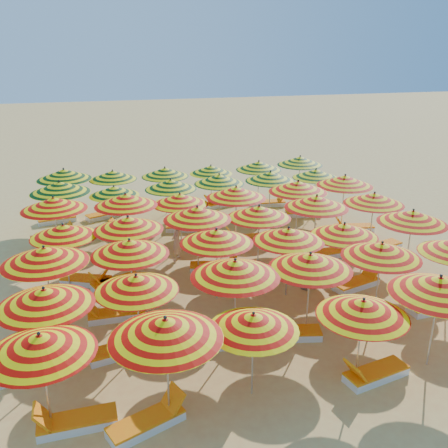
{
  "coord_description": "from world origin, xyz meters",
  "views": [
    {
      "loc": [
        -4.57,
        -16.34,
        7.94
      ],
      "look_at": [
        0.0,
        0.5,
        1.6
      ],
      "focal_mm": 40.0,
      "sensor_mm": 36.0,
      "label": 1
    }
  ],
  "objects_px": {
    "umbrella_27": "(236,192)",
    "lounger_25": "(105,215)",
    "umbrella_33": "(219,179)",
    "lounger_4": "(34,367)",
    "lounger_14": "(326,253)",
    "lounger_21": "(186,227)",
    "umbrella_23": "(374,199)",
    "lounger_1": "(148,422)",
    "umbrella_18": "(63,231)",
    "lounger_8": "(433,307)",
    "umbrella_15": "(289,235)",
    "umbrella_37": "(113,175)",
    "lounger_20": "(129,230)",
    "lounger_10": "(357,283)",
    "umbrella_0": "(40,344)",
    "umbrella_9": "(310,262)",
    "umbrella_10": "(382,250)",
    "umbrella_20": "(197,213)",
    "umbrella_34": "(270,176)",
    "lounger_12": "(115,283)",
    "umbrella_13": "(130,247)",
    "umbrella_25": "(126,200)",
    "lounger_24": "(58,219)",
    "umbrella_39": "(211,170)",
    "umbrella_22": "(317,202)",
    "lounger_18": "(353,228)",
    "umbrella_21": "(259,212)",
    "umbrella_28": "(298,187)",
    "lounger_9": "(115,314)",
    "umbrella_7": "(136,283)",
    "umbrella_24": "(54,204)",
    "umbrella_8": "(235,269)",
    "umbrella_40": "(259,166)",
    "umbrella_30": "(60,187)",
    "umbrella_14": "(216,236)",
    "umbrella_6": "(45,298)",
    "lounger_22": "(257,218)",
    "umbrella_1": "(166,329)",
    "lounger_13": "(214,267)",
    "lounger_15": "(381,247)",
    "lounger_11": "(87,280)",
    "lounger_2": "(375,374)",
    "umbrella_36": "(64,174)",
    "lounger_27": "(269,203)",
    "umbrella_29": "(345,181)",
    "umbrella_31": "(114,191)",
    "umbrella_19": "(128,224)",
    "lounger_16": "(47,256)",
    "umbrella_12": "(45,255)",
    "umbrella_35": "(316,174)",
    "lounger_0": "(75,422)",
    "lounger_7": "(289,333)",
    "lounger_6": "(215,341)"
  },
  "relations": [
    {
      "from": "umbrella_8",
      "to": "lounger_25",
      "type": "relative_size",
      "value": 1.51
    },
    {
      "from": "umbrella_34",
      "to": "lounger_12",
      "type": "distance_m",
      "value": 9.25
    },
    {
      "from": "umbrella_0",
      "to": "umbrella_33",
      "type": "xyz_separation_m",
      "value": [
        6.88,
        11.79,
        -0.01
      ]
    },
    {
      "from": "umbrella_7",
      "to": "umbrella_24",
      "type": "distance_m",
      "value": 7.35
    },
    {
      "from": "umbrella_1",
      "to": "lounger_9",
      "type": "relative_size",
      "value": 1.5
    },
    {
      "from": "umbrella_22",
      "to": "lounger_18",
      "type": "bearing_deg",
      "value": 36.77
    },
    {
      "from": "lounger_1",
      "to": "lounger_22",
      "type": "distance_m",
      "value": 13.82
    },
    {
      "from": "umbrella_28",
      "to": "lounger_9",
      "type": "distance_m",
      "value": 9.54
    },
    {
      "from": "lounger_4",
      "to": "lounger_9",
      "type": "distance_m",
      "value": 3.05
    },
    {
      "from": "umbrella_21",
      "to": "umbrella_31",
      "type": "xyz_separation_m",
      "value": [
        -4.88,
        4.85,
        -0.19
      ]
    },
    {
      "from": "umbrella_30",
      "to": "umbrella_14",
      "type": "bearing_deg",
      "value": -54.0
    },
    {
      "from": "lounger_0",
      "to": "umbrella_13",
      "type": "bearing_deg",
      "value": -111.53
    },
    {
      "from": "lounger_13",
      "to": "lounger_22",
      "type": "bearing_deg",
      "value": 69.19
    },
    {
      "from": "umbrella_36",
      "to": "lounger_27",
      "type": "relative_size",
      "value": 1.8
    },
    {
      "from": "umbrella_24",
      "to": "lounger_2",
      "type": "relative_size",
      "value": 1.44
    },
    {
      "from": "umbrella_12",
      "to": "umbrella_27",
      "type": "height_order",
      "value": "umbrella_12"
    },
    {
      "from": "umbrella_21",
      "to": "umbrella_40",
      "type": "height_order",
      "value": "umbrella_21"
    },
    {
      "from": "umbrella_27",
      "to": "lounger_25",
      "type": "xyz_separation_m",
      "value": [
        -5.13,
        4.93,
        -2.12
      ]
    },
    {
      "from": "lounger_24",
      "to": "umbrella_39",
      "type": "bearing_deg",
      "value": -9.06
    },
    {
      "from": "umbrella_37",
      "to": "lounger_13",
      "type": "bearing_deg",
      "value": -66.16
    },
    {
      "from": "lounger_4",
      "to": "lounger_21",
      "type": "height_order",
      "value": "same"
    },
    {
      "from": "umbrella_15",
      "to": "umbrella_37",
      "type": "bearing_deg",
      "value": 117.42
    },
    {
      "from": "umbrella_9",
      "to": "lounger_20",
      "type": "relative_size",
      "value": 1.7
    },
    {
      "from": "umbrella_6",
      "to": "lounger_22",
      "type": "height_order",
      "value": "umbrella_6"
    },
    {
      "from": "umbrella_9",
      "to": "lounger_11",
      "type": "distance_m",
      "value": 8.06
    },
    {
      "from": "umbrella_13",
      "to": "umbrella_25",
      "type": "distance_m",
      "value": 4.68
    },
    {
      "from": "umbrella_35",
      "to": "lounger_4",
      "type": "bearing_deg",
      "value": -141.77
    },
    {
      "from": "umbrella_18",
      "to": "umbrella_24",
      "type": "height_order",
      "value": "umbrella_24"
    },
    {
      "from": "umbrella_35",
      "to": "umbrella_8",
      "type": "bearing_deg",
      "value": -125.42
    },
    {
      "from": "umbrella_19",
      "to": "umbrella_34",
      "type": "height_order",
      "value": "umbrella_19"
    },
    {
      "from": "umbrella_33",
      "to": "lounger_25",
      "type": "height_order",
      "value": "umbrella_33"
    },
    {
      "from": "umbrella_18",
      "to": "lounger_8",
      "type": "relative_size",
      "value": 1.34
    },
    {
      "from": "lounger_11",
      "to": "umbrella_6",
      "type": "bearing_deg",
      "value": -75.81
    },
    {
      "from": "lounger_20",
      "to": "lounger_10",
      "type": "bearing_deg",
      "value": 151.22
    },
    {
      "from": "umbrella_8",
      "to": "lounger_6",
      "type": "xyz_separation_m",
      "value": [
        -0.6,
        -0.06,
        -2.12
      ]
    },
    {
      "from": "umbrella_23",
      "to": "lounger_20",
      "type": "distance_m",
      "value": 10.5
    },
    {
      "from": "umbrella_10",
      "to": "umbrella_20",
      "type": "relative_size",
      "value": 0.96
    },
    {
      "from": "umbrella_33",
      "to": "lounger_4",
      "type": "bearing_deg",
      "value": -127.69
    },
    {
      "from": "lounger_18",
      "to": "lounger_22",
      "type": "xyz_separation_m",
      "value": [
        -3.77,
        2.31,
        0.0
      ]
    },
    {
      "from": "lounger_15",
      "to": "umbrella_37",
      "type": "bearing_deg",
      "value": -49.67
    },
    {
      "from": "umbrella_0",
      "to": "umbrella_34",
      "type": "relative_size",
      "value": 1.14
    },
    {
      "from": "umbrella_23",
      "to": "lounger_1",
      "type": "height_order",
      "value": "umbrella_23"
    },
    {
      "from": "umbrella_21",
      "to": "lounger_16",
      "type": "distance_m",
      "value": 8.45
    },
    {
      "from": "lounger_14",
      "to": "lounger_21",
      "type": "xyz_separation_m",
      "value": [
        -4.76,
        4.35,
        0.0
      ]
    },
    {
      "from": "lounger_7",
      "to": "lounger_8",
      "type": "distance_m",
      "value": 4.92
    },
    {
      "from": "umbrella_20",
      "to": "umbrella_21",
      "type": "bearing_deg",
      "value": -4.89
    },
    {
      "from": "umbrella_1",
      "to": "umbrella_22",
      "type": "relative_size",
      "value": 0.88
    },
    {
      "from": "lounger_12",
      "to": "lounger_16",
      "type": "height_order",
      "value": "same"
    },
    {
      "from": "umbrella_29",
      "to": "umbrella_30",
      "type": "relative_size",
      "value": 1.09
    },
    {
      "from": "umbrella_27",
      "to": "umbrella_40",
      "type": "xyz_separation_m",
      "value": [
        2.57,
        4.69,
        -0.13
      ]
    }
  ]
}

